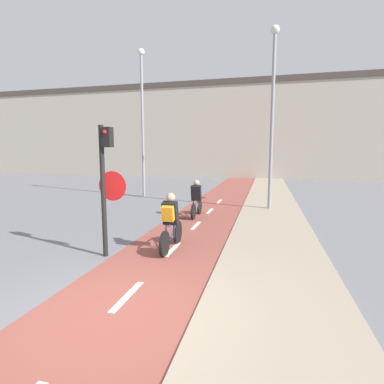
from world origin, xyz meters
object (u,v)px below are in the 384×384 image
traffic_light_pole (106,176)px  street_lamp_sidewalk (273,101)px  street_lamp_far (142,110)px  cyclist_far (196,200)px  cyclist_near (171,223)px

traffic_light_pole → street_lamp_sidewalk: size_ratio=0.41×
street_lamp_far → street_lamp_sidewalk: (6.65, -2.24, -0.19)m
street_lamp_far → cyclist_far: (4.00, -4.46, -4.00)m
street_lamp_far → street_lamp_sidewalk: size_ratio=1.05×
traffic_light_pole → cyclist_near: 1.89m
street_lamp_far → cyclist_far: bearing=-48.1°
traffic_light_pole → street_lamp_sidewalk: 8.20m
cyclist_near → cyclist_far: size_ratio=1.05×
street_lamp_sidewalk → cyclist_far: bearing=-140.1°
cyclist_near → cyclist_far: (-0.26, 3.89, -0.05)m
street_lamp_far → cyclist_far: size_ratio=4.88×
street_lamp_sidewalk → cyclist_near: (-2.39, -6.11, -3.76)m
street_lamp_far → street_lamp_sidewalk: street_lamp_far is taller
street_lamp_far → cyclist_near: size_ratio=4.65×
traffic_light_pole → cyclist_near: traffic_light_pole is taller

